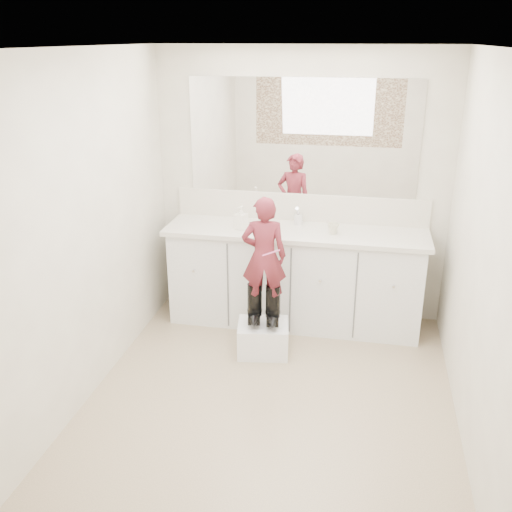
# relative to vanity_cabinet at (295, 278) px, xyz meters

# --- Properties ---
(floor) EXTENTS (3.00, 3.00, 0.00)m
(floor) POSITION_rel_vanity_cabinet_xyz_m (0.00, -1.23, -0.42)
(floor) COLOR #837155
(floor) RESTS_ON ground
(ceiling) EXTENTS (3.00, 3.00, 0.00)m
(ceiling) POSITION_rel_vanity_cabinet_xyz_m (0.00, -1.23, 1.97)
(ceiling) COLOR white
(ceiling) RESTS_ON wall_back
(wall_back) EXTENTS (2.60, 0.00, 2.60)m
(wall_back) POSITION_rel_vanity_cabinet_xyz_m (0.00, 0.27, 0.77)
(wall_back) COLOR beige
(wall_back) RESTS_ON floor
(wall_front) EXTENTS (2.60, 0.00, 2.60)m
(wall_front) POSITION_rel_vanity_cabinet_xyz_m (0.00, -2.73, 0.77)
(wall_front) COLOR beige
(wall_front) RESTS_ON floor
(wall_left) EXTENTS (0.00, 3.00, 3.00)m
(wall_left) POSITION_rel_vanity_cabinet_xyz_m (-1.30, -1.23, 0.78)
(wall_left) COLOR beige
(wall_left) RESTS_ON floor
(wall_right) EXTENTS (0.00, 3.00, 3.00)m
(wall_right) POSITION_rel_vanity_cabinet_xyz_m (1.30, -1.23, 0.78)
(wall_right) COLOR beige
(wall_right) RESTS_ON floor
(vanity_cabinet) EXTENTS (2.20, 0.55, 0.85)m
(vanity_cabinet) POSITION_rel_vanity_cabinet_xyz_m (0.00, 0.00, 0.00)
(vanity_cabinet) COLOR silver
(vanity_cabinet) RESTS_ON floor
(countertop) EXTENTS (2.28, 0.58, 0.04)m
(countertop) POSITION_rel_vanity_cabinet_xyz_m (0.00, -0.01, 0.45)
(countertop) COLOR beige
(countertop) RESTS_ON vanity_cabinet
(backsplash) EXTENTS (2.28, 0.03, 0.25)m
(backsplash) POSITION_rel_vanity_cabinet_xyz_m (0.00, 0.26, 0.59)
(backsplash) COLOR beige
(backsplash) RESTS_ON countertop
(mirror) EXTENTS (2.00, 0.02, 1.00)m
(mirror) POSITION_rel_vanity_cabinet_xyz_m (0.00, 0.26, 1.22)
(mirror) COLOR white
(mirror) RESTS_ON wall_back
(dot_panel) EXTENTS (2.00, 0.01, 1.20)m
(dot_panel) POSITION_rel_vanity_cabinet_xyz_m (0.00, -2.71, 1.22)
(dot_panel) COLOR #472819
(dot_panel) RESTS_ON wall_front
(faucet) EXTENTS (0.08, 0.08, 0.10)m
(faucet) POSITION_rel_vanity_cabinet_xyz_m (0.00, 0.15, 0.52)
(faucet) COLOR silver
(faucet) RESTS_ON countertop
(cup) EXTENTS (0.12, 0.12, 0.09)m
(cup) POSITION_rel_vanity_cabinet_xyz_m (0.32, -0.05, 0.51)
(cup) COLOR beige
(cup) RESTS_ON countertop
(soap_bottle) EXTENTS (0.12, 0.12, 0.20)m
(soap_bottle) POSITION_rel_vanity_cabinet_xyz_m (-0.47, -0.08, 0.57)
(soap_bottle) COLOR white
(soap_bottle) RESTS_ON countertop
(step_stool) EXTENTS (0.46, 0.40, 0.26)m
(step_stool) POSITION_rel_vanity_cabinet_xyz_m (-0.17, -0.61, -0.29)
(step_stool) COLOR white
(step_stool) RESTS_ON floor
(boot_left) EXTENTS (0.16, 0.24, 0.34)m
(boot_left) POSITION_rel_vanity_cabinet_xyz_m (-0.25, -0.59, 0.01)
(boot_left) COLOR black
(boot_left) RESTS_ON step_stool
(boot_right) EXTENTS (0.16, 0.24, 0.34)m
(boot_right) POSITION_rel_vanity_cabinet_xyz_m (-0.10, -0.59, 0.01)
(boot_right) COLOR black
(boot_right) RESTS_ON step_stool
(toddler) EXTENTS (0.39, 0.28, 0.97)m
(toddler) POSITION_rel_vanity_cabinet_xyz_m (-0.17, -0.59, 0.42)
(toddler) COLOR #AB3446
(toddler) RESTS_ON step_stool
(toothbrush) EXTENTS (0.14, 0.03, 0.06)m
(toothbrush) POSITION_rel_vanity_cabinet_xyz_m (-0.10, -0.67, 0.49)
(toothbrush) COLOR pink
(toothbrush) RESTS_ON toddler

